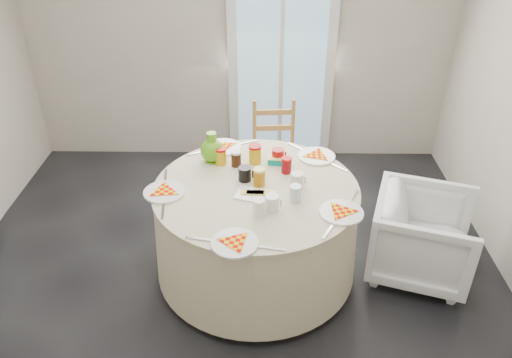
{
  "coord_description": "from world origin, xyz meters",
  "views": [
    {
      "loc": [
        0.23,
        -2.59,
        2.54
      ],
      "look_at": [
        0.19,
        0.2,
        0.8
      ],
      "focal_mm": 35.0,
      "sensor_mm": 36.0,
      "label": 1
    }
  ],
  "objects_px": {
    "table": "(256,230)",
    "armchair": "(425,228)",
    "wooden_chair": "(275,150)",
    "green_pitcher": "(212,144)"
  },
  "relations": [
    {
      "from": "wooden_chair",
      "to": "green_pitcher",
      "type": "relative_size",
      "value": 3.97
    },
    {
      "from": "table",
      "to": "armchair",
      "type": "xyz_separation_m",
      "value": [
        1.19,
        0.02,
        0.02
      ]
    },
    {
      "from": "table",
      "to": "armchair",
      "type": "height_order",
      "value": "armchair"
    },
    {
      "from": "armchair",
      "to": "green_pitcher",
      "type": "relative_size",
      "value": 3.14
    },
    {
      "from": "wooden_chair",
      "to": "armchair",
      "type": "relative_size",
      "value": 1.27
    },
    {
      "from": "table",
      "to": "armchair",
      "type": "relative_size",
      "value": 2.04
    },
    {
      "from": "table",
      "to": "wooden_chair",
      "type": "distance_m",
      "value": 1.02
    },
    {
      "from": "wooden_chair",
      "to": "armchair",
      "type": "bearing_deg",
      "value": -47.59
    },
    {
      "from": "green_pitcher",
      "to": "wooden_chair",
      "type": "bearing_deg",
      "value": 57.82
    },
    {
      "from": "table",
      "to": "green_pitcher",
      "type": "bearing_deg",
      "value": 132.47
    }
  ]
}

